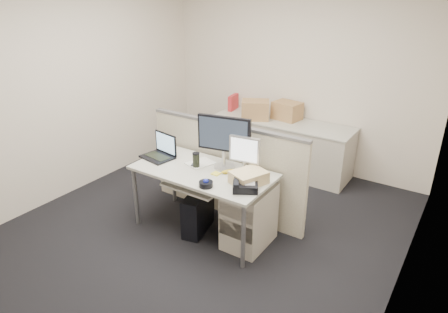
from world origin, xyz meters
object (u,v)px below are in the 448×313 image
Objects in this scene: desk at (203,176)px; desk_phone at (245,187)px; laptop at (157,147)px; monitor_main at (224,143)px.

desk is 6.36× the size of desk_phone.
desk is at bearing 11.42° from laptop.
monitor_main is 0.60m from desk_phone.
desk_phone is at bearing -46.65° from monitor_main.
desk_phone is (0.45, -0.31, -0.25)m from monitor_main.
desk is 0.42m from monitor_main.
desk is 0.65m from laptop.
desk is 2.61× the size of monitor_main.
desk is 4.25× the size of laptop.
desk is at bearing 137.19° from desk_phone.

